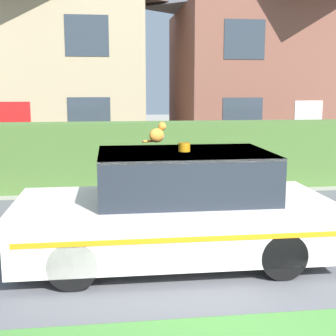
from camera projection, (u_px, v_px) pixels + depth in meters
road_strip at (202, 233)px, 8.31m from camera, size 28.00×6.01×0.01m
garden_hedge at (144, 156)px, 11.90m from camera, size 14.20×0.88×1.70m
police_car at (176, 210)px, 6.85m from camera, size 4.50×1.88×1.77m
cat at (158, 134)px, 6.73m from camera, size 0.36×0.26×0.30m
house_left at (28, 50)px, 17.48m from camera, size 8.81×5.90×7.70m
house_right at (271, 51)px, 18.93m from camera, size 7.86×6.65×7.84m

